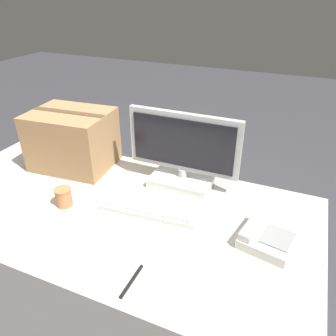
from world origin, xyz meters
TOP-DOWN VIEW (x-y plane):
  - ground_plane at (0.00, 0.00)m, footprint 12.00×12.00m
  - office_desk at (0.00, 0.00)m, footprint 1.80×0.90m
  - monitor at (0.23, 0.31)m, footprint 0.54×0.21m
  - keyboard at (0.18, 0.06)m, footprint 0.44×0.19m
  - desk_phone at (0.68, 0.04)m, footprint 0.22×0.23m
  - paper_cup_right at (-0.20, -0.07)m, footprint 0.08×0.08m
  - spoon at (-0.55, 0.01)m, footprint 0.09×0.13m
  - cardboard_box at (-0.39, 0.26)m, footprint 0.43×0.35m
  - pen_marker at (0.29, -0.34)m, footprint 0.01×0.15m

SIDE VIEW (x-z plane):
  - ground_plane at x=0.00m, z-range 0.00..0.00m
  - office_desk at x=0.00m, z-range 0.00..0.72m
  - spoon at x=-0.55m, z-range 0.72..0.73m
  - pen_marker at x=0.29m, z-range 0.72..0.73m
  - keyboard at x=0.18m, z-range 0.72..0.75m
  - desk_phone at x=0.68m, z-range 0.71..0.78m
  - paper_cup_right at x=-0.20m, z-range 0.72..0.81m
  - cardboard_box at x=-0.39m, z-range 0.72..1.03m
  - monitor at x=0.23m, z-range 0.69..1.06m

